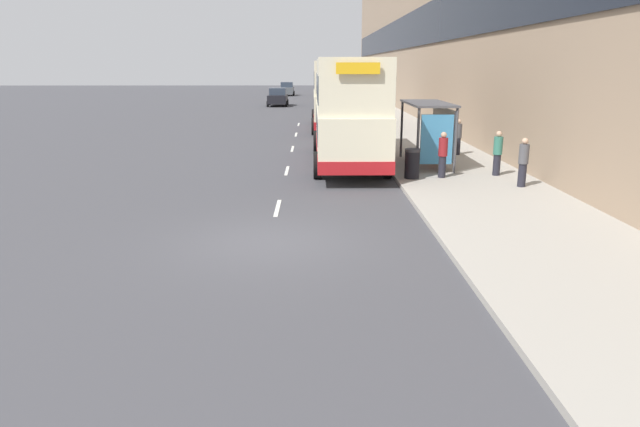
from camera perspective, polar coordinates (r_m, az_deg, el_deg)
ground_plane at (r=13.46m, az=-5.12°, el=-2.90°), size 220.00×220.00×0.00m
pavement at (r=51.74m, az=5.48°, el=10.12°), size 5.00×93.00×0.14m
terrace_facade at (r=52.29m, az=10.27°, el=18.26°), size 3.10×93.00×15.20m
lane_mark_0 at (r=16.67m, az=-4.26°, el=0.56°), size 0.12×2.00×0.01m
lane_mark_1 at (r=22.63m, az=-3.32°, el=4.30°), size 0.12×2.00×0.01m
lane_mark_2 at (r=28.64m, az=-2.77°, el=6.48°), size 0.12×2.00×0.01m
lane_mark_3 at (r=34.69m, az=-2.41°, el=7.90°), size 0.12×2.00×0.01m
lane_mark_4 at (r=40.75m, az=-2.15°, el=8.89°), size 0.12×2.00×0.01m
bus_shelter at (r=23.16m, az=11.24°, el=8.96°), size 1.60×4.20×2.48m
double_decker_bus_near at (r=24.00m, az=2.79°, el=10.39°), size 2.85×10.59×4.30m
double_decker_bus_ahead at (r=37.75m, az=1.36°, el=11.92°), size 2.85×11.08×4.30m
car_0 at (r=81.06m, az=-3.33°, el=12.33°), size 2.05×4.10×1.82m
car_1 at (r=78.82m, az=0.46°, el=12.29°), size 2.01×4.09×1.81m
car_2 at (r=60.89m, az=0.89°, el=11.57°), size 2.00×4.01×1.69m
car_3 at (r=59.90m, az=-4.25°, el=11.53°), size 2.07×4.33×1.82m
pedestrian_at_shelter at (r=19.93m, az=19.66°, el=4.88°), size 0.32×0.32×1.62m
pedestrian_1 at (r=21.74m, az=17.33°, el=5.81°), size 0.32×0.32×1.61m
pedestrian_2 at (r=20.82m, az=12.18°, el=5.80°), size 0.32×0.32×1.63m
pedestrian_3 at (r=26.49m, az=13.63°, el=7.48°), size 0.31×0.31×1.58m
litter_bin at (r=20.52m, az=9.20°, el=4.96°), size 0.55×0.55×1.05m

